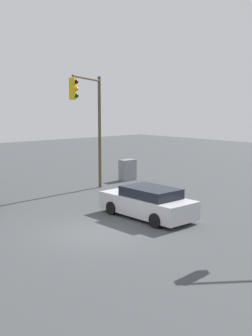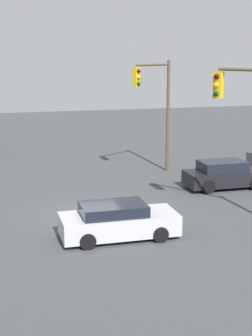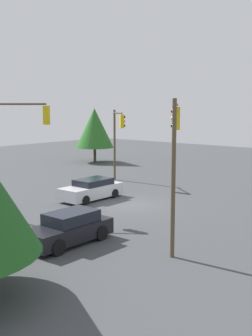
{
  "view_description": "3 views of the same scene",
  "coord_description": "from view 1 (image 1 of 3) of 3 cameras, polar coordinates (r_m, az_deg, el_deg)",
  "views": [
    {
      "loc": [
        9.74,
        12.48,
        4.91
      ],
      "look_at": [
        -2.08,
        -0.87,
        2.25
      ],
      "focal_mm": 45.0,
      "sensor_mm": 36.0,
      "label": 1
    },
    {
      "loc": [
        -21.16,
        4.16,
        7.05
      ],
      "look_at": [
        -0.83,
        -1.34,
        2.24
      ],
      "focal_mm": 55.0,
      "sensor_mm": 36.0,
      "label": 2
    },
    {
      "loc": [
        16.63,
        -20.2,
        6.24
      ],
      "look_at": [
        0.3,
        -0.73,
        2.47
      ],
      "focal_mm": 45.0,
      "sensor_mm": 36.0,
      "label": 3
    }
  ],
  "objects": [
    {
      "name": "sedan_silver",
      "position": [
        18.62,
        2.97,
        -4.7
      ],
      "size": [
        1.96,
        4.49,
        1.38
      ],
      "rotation": [
        0.0,
        0.0,
        3.14
      ],
      "color": "silver",
      "rests_on": "ground_plane"
    },
    {
      "name": "traffic_signal_cross",
      "position": [
        23.44,
        -4.85,
        7.55
      ],
      "size": [
        3.88,
        2.84,
        6.59
      ],
      "rotation": [
        0.0,
        0.0,
        0.61
      ],
      "color": "brown",
      "rests_on": "ground_plane"
    },
    {
      "name": "ground_plane",
      "position": [
        16.58,
        -3.42,
        -8.77
      ],
      "size": [
        80.0,
        80.0,
        0.0
      ],
      "primitive_type": "plane",
      "color": "#424447"
    },
    {
      "name": "electrical_cabinet",
      "position": [
        27.85,
        0.21,
        -0.26
      ],
      "size": [
        1.08,
        0.62,
        1.37
      ],
      "primitive_type": "cube",
      "color": "gray",
      "rests_on": "ground_plane"
    }
  ]
}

